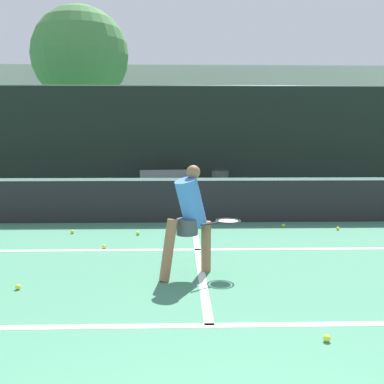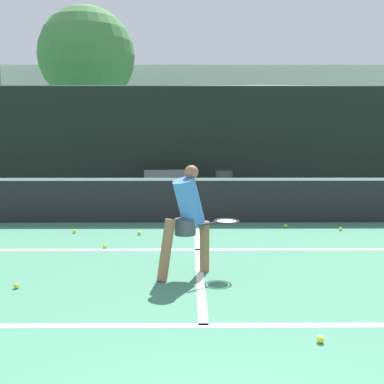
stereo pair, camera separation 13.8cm
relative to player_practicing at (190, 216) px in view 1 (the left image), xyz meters
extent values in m
cube|color=white|center=(0.15, -1.60, -0.78)|extent=(11.00, 0.10, 0.01)
cube|color=white|center=(0.15, 1.33, -0.78)|extent=(8.25, 0.10, 0.01)
cube|color=white|center=(0.15, 1.04, -0.78)|extent=(0.10, 5.28, 0.01)
cube|color=#232326|center=(0.15, 3.68, -0.31)|extent=(11.00, 0.02, 0.95)
cube|color=white|center=(0.15, 3.68, 0.14)|extent=(11.00, 0.03, 0.06)
cube|color=black|center=(0.15, 7.99, 0.87)|extent=(24.00, 0.06, 3.31)
cylinder|color=slate|center=(0.15, 7.99, 2.55)|extent=(24.00, 0.04, 0.04)
cylinder|color=#8C6042|center=(0.21, 0.17, -0.44)|extent=(0.13, 0.13, 0.68)
cylinder|color=#8C6042|center=(-0.28, -0.20, -0.39)|extent=(0.29, 0.26, 0.79)
cylinder|color=#3F474C|center=(-0.04, -0.02, -0.13)|extent=(0.28, 0.28, 0.21)
cylinder|color=#3F7ACC|center=(0.00, 0.01, 0.18)|extent=(0.44, 0.39, 0.71)
sphere|color=#8C6042|center=(0.04, 0.04, 0.57)|extent=(0.18, 0.18, 0.18)
cylinder|color=#262628|center=(0.25, -0.08, -0.08)|extent=(0.26, 0.20, 0.03)
torus|color=#262628|center=(0.50, 0.10, -0.08)|extent=(0.48, 0.48, 0.02)
cylinder|color=beige|center=(0.50, 0.10, -0.08)|extent=(0.36, 0.36, 0.01)
sphere|color=#D1E033|center=(-2.06, -0.52, -0.75)|extent=(0.07, 0.07, 0.07)
sphere|color=#D1E033|center=(-2.16, 2.60, -0.75)|extent=(0.07, 0.07, 0.07)
sphere|color=#D1E033|center=(1.16, -1.97, -0.75)|extent=(0.07, 0.07, 0.07)
sphere|color=#D1E033|center=(2.94, 2.80, -0.75)|extent=(0.07, 0.07, 0.07)
sphere|color=#D1E033|center=(-1.37, 1.45, -0.75)|extent=(0.07, 0.07, 0.07)
sphere|color=#D1E033|center=(1.95, 3.14, -0.75)|extent=(0.07, 0.07, 0.07)
sphere|color=#D1E033|center=(-0.92, 2.45, -0.75)|extent=(0.07, 0.07, 0.07)
cube|color=slate|center=(-0.53, 7.10, -0.34)|extent=(1.52, 0.56, 0.04)
cube|color=slate|center=(-0.56, 7.27, -0.13)|extent=(1.48, 0.24, 0.42)
cube|color=#333338|center=(-1.12, 7.01, -0.56)|extent=(0.06, 0.32, 0.44)
cube|color=#333338|center=(0.06, 7.18, -0.56)|extent=(0.06, 0.32, 0.44)
cylinder|color=#3F3F42|center=(0.99, 6.92, -0.35)|extent=(0.48, 0.48, 0.87)
cylinder|color=black|center=(0.99, 6.92, 0.11)|extent=(0.51, 0.51, 0.04)
cube|color=black|center=(4.59, 10.47, -0.33)|extent=(1.90, 4.52, 0.91)
cube|color=#1E2328|center=(4.59, 10.25, 0.43)|extent=(1.59, 2.71, 0.60)
cylinder|color=black|center=(5.44, 11.92, -0.48)|extent=(0.18, 0.60, 0.60)
cylinder|color=black|center=(5.44, 9.03, -0.48)|extent=(0.18, 0.60, 0.60)
cylinder|color=brown|center=(-4.65, 15.34, 1.20)|extent=(0.28, 0.28, 3.97)
sphere|color=#477F42|center=(-4.65, 15.34, 4.71)|extent=(4.36, 4.36, 4.36)
cube|color=beige|center=(0.15, 22.53, 2.23)|extent=(36.00, 2.40, 6.03)
camera|label=1|loc=(-0.13, -5.71, 1.01)|focal=42.00mm
camera|label=2|loc=(0.01, -5.71, 1.01)|focal=42.00mm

